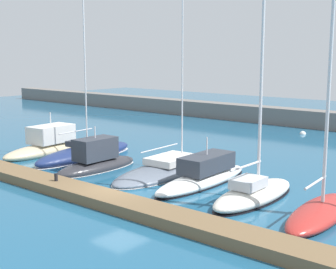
{
  "coord_description": "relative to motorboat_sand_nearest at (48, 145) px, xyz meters",
  "views": [
    {
      "loc": [
        18.5,
        -17.78,
        7.73
      ],
      "look_at": [
        0.54,
        3.46,
        3.05
      ],
      "focal_mm": 52.13,
      "sensor_mm": 36.0,
      "label": 1
    }
  ],
  "objects": [
    {
      "name": "motorboat_sand_nearest",
      "position": [
        0.0,
        0.0,
        0.0
      ],
      "size": [
        3.02,
        7.99,
        3.48
      ],
      "rotation": [
        0.0,
        0.0,
        1.66
      ],
      "color": "beige",
      "rests_on": "ground_plane"
    },
    {
      "name": "sailboat_red_seventh",
      "position": [
        22.35,
        -0.87,
        -0.2
      ],
      "size": [
        2.63,
        7.15,
        15.56
      ],
      "rotation": [
        0.0,
        0.0,
        1.66
      ],
      "color": "#B72D28",
      "rests_on": "ground_plane"
    },
    {
      "name": "sailboat_ivory_sixth",
      "position": [
        18.48,
        -0.35,
        -0.27
      ],
      "size": [
        2.35,
        7.16,
        12.11
      ],
      "rotation": [
        0.0,
        0.0,
        1.58
      ],
      "color": "silver",
      "rests_on": "ground_plane"
    },
    {
      "name": "dock_bollard",
      "position": [
        8.97,
        -5.99,
        0.1
      ],
      "size": [
        0.2,
        0.2,
        0.44
      ],
      "primitive_type": "cylinder",
      "color": "black",
      "rests_on": "dock_pier"
    },
    {
      "name": "breakwater_seawall",
      "position": [
        12.64,
        25.88,
        0.24
      ],
      "size": [
        108.0,
        2.2,
        1.82
      ],
      "primitive_type": "cube",
      "color": "slate",
      "rests_on": "ground_plane"
    },
    {
      "name": "sailboat_navy_second",
      "position": [
        3.5,
        0.8,
        -0.27
      ],
      "size": [
        3.26,
        9.57,
        19.41
      ],
      "rotation": [
        0.0,
        0.0,
        1.65
      ],
      "color": "navy",
      "rests_on": "ground_plane"
    },
    {
      "name": "dock_pier",
      "position": [
        12.64,
        -5.99,
        -0.4
      ],
      "size": [
        31.21,
        1.86,
        0.55
      ],
      "primitive_type": "cube",
      "color": "brown",
      "rests_on": "ground_plane"
    },
    {
      "name": "ground_plane",
      "position": [
        12.64,
        -4.59,
        -0.67
      ],
      "size": [
        120.0,
        120.0,
        0.0
      ],
      "primitive_type": "plane",
      "color": "#1E567A"
    },
    {
      "name": "motorboat_white_fifth",
      "position": [
        14.49,
        0.66,
        -0.18
      ],
      "size": [
        2.37,
        8.7,
        3.0
      ],
      "rotation": [
        0.0,
        0.0,
        1.6
      ],
      "color": "white",
      "rests_on": "ground_plane"
    },
    {
      "name": "sailboat_slate_fourth",
      "position": [
        11.13,
        1.48,
        -0.43
      ],
      "size": [
        4.13,
        10.7,
        22.74
      ],
      "rotation": [
        0.0,
        0.0,
        1.63
      ],
      "color": "slate",
      "rests_on": "ground_plane"
    },
    {
      "name": "motorboat_charcoal_third",
      "position": [
        6.98,
        -1.15,
        -0.12
      ],
      "size": [
        2.19,
        6.66,
        3.3
      ],
      "rotation": [
        0.0,
        0.0,
        1.58
      ],
      "color": "#2D2D33",
      "rests_on": "ground_plane"
    },
    {
      "name": "mooring_buoy_white",
      "position": [
        11.21,
        21.3,
        -0.67
      ],
      "size": [
        0.6,
        0.6,
        0.6
      ],
      "primitive_type": "sphere",
      "color": "white",
      "rests_on": "ground_plane"
    }
  ]
}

